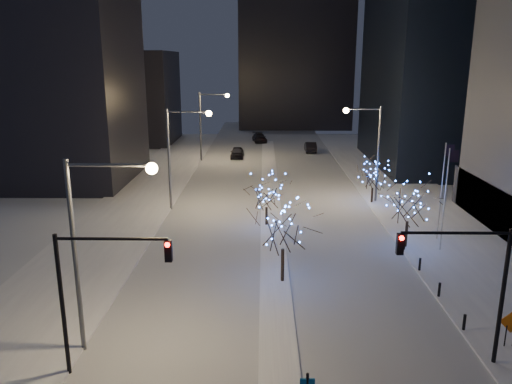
{
  "coord_description": "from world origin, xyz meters",
  "views": [
    {
      "loc": [
        -0.81,
        -20.62,
        14.41
      ],
      "look_at": [
        -1.33,
        15.0,
        5.0
      ],
      "focal_mm": 35.0,
      "sensor_mm": 36.0,
      "label": 1
    }
  ],
  "objects_px": {
    "street_lamp_w_far": "(207,117)",
    "car_near": "(237,153)",
    "traffic_signal_east": "(472,274)",
    "car_mid": "(310,147)",
    "holiday_tree_median_near": "(283,226)",
    "holiday_tree_plaza_far": "(373,175)",
    "construction_sign": "(511,325)",
    "street_lamp_w_near": "(94,230)",
    "holiday_tree_median_far": "(267,192)",
    "street_lamp_w_mid": "(179,145)",
    "car_far": "(260,138)",
    "holiday_tree_plaza_near": "(409,201)",
    "traffic_signal_west": "(94,281)",
    "street_lamp_east": "(370,141)"
  },
  "relations": [
    {
      "from": "traffic_signal_east",
      "to": "car_mid",
      "type": "bearing_deg",
      "value": 92.02
    },
    {
      "from": "street_lamp_w_far",
      "to": "car_far",
      "type": "xyz_separation_m",
      "value": [
        7.44,
        17.54,
        -5.72
      ]
    },
    {
      "from": "holiday_tree_median_near",
      "to": "construction_sign",
      "type": "distance_m",
      "value": 14.03
    },
    {
      "from": "car_near",
      "to": "holiday_tree_plaza_far",
      "type": "height_order",
      "value": "holiday_tree_plaza_far"
    },
    {
      "from": "street_lamp_w_near",
      "to": "traffic_signal_east",
      "type": "xyz_separation_m",
      "value": [
        17.88,
        -1.0,
        -1.74
      ]
    },
    {
      "from": "holiday_tree_plaza_far",
      "to": "construction_sign",
      "type": "relative_size",
      "value": 2.28
    },
    {
      "from": "holiday_tree_plaza_near",
      "to": "holiday_tree_plaza_far",
      "type": "xyz_separation_m",
      "value": [
        -0.0,
        12.75,
        -0.88
      ]
    },
    {
      "from": "street_lamp_w_far",
      "to": "holiday_tree_plaza_far",
      "type": "xyz_separation_m",
      "value": [
        19.44,
        -22.55,
        -3.48
      ]
    },
    {
      "from": "traffic_signal_west",
      "to": "car_near",
      "type": "distance_m",
      "value": 54.62
    },
    {
      "from": "street_lamp_w_far",
      "to": "car_far",
      "type": "relative_size",
      "value": 1.86
    },
    {
      "from": "traffic_signal_west",
      "to": "holiday_tree_plaza_far",
      "type": "distance_m",
      "value": 35.06
    },
    {
      "from": "car_near",
      "to": "holiday_tree_plaza_near",
      "type": "bearing_deg",
      "value": -68.12
    },
    {
      "from": "street_lamp_w_mid",
      "to": "street_lamp_east",
      "type": "bearing_deg",
      "value": 8.96
    },
    {
      "from": "holiday_tree_plaza_far",
      "to": "traffic_signal_east",
      "type": "bearing_deg",
      "value": -93.14
    },
    {
      "from": "holiday_tree_median_near",
      "to": "car_near",
      "type": "bearing_deg",
      "value": 96.83
    },
    {
      "from": "street_lamp_w_far",
      "to": "holiday_tree_plaza_far",
      "type": "bearing_deg",
      "value": -49.24
    },
    {
      "from": "traffic_signal_east",
      "to": "car_mid",
      "type": "distance_m",
      "value": 58.95
    },
    {
      "from": "holiday_tree_median_near",
      "to": "construction_sign",
      "type": "xyz_separation_m",
      "value": [
        11.39,
        -7.74,
        -2.67
      ]
    },
    {
      "from": "traffic_signal_west",
      "to": "car_far",
      "type": "height_order",
      "value": "traffic_signal_west"
    },
    {
      "from": "street_lamp_w_far",
      "to": "street_lamp_east",
      "type": "xyz_separation_m",
      "value": [
        19.02,
        -22.0,
        -0.05
      ]
    },
    {
      "from": "street_lamp_w_mid",
      "to": "traffic_signal_east",
      "type": "xyz_separation_m",
      "value": [
        17.88,
        -26.0,
        -1.74
      ]
    },
    {
      "from": "traffic_signal_east",
      "to": "traffic_signal_west",
      "type": "bearing_deg",
      "value": -176.71
    },
    {
      "from": "car_near",
      "to": "construction_sign",
      "type": "xyz_separation_m",
      "value": [
        16.68,
        -51.95,
        0.52
      ]
    },
    {
      "from": "car_far",
      "to": "holiday_tree_plaza_far",
      "type": "bearing_deg",
      "value": -82.24
    },
    {
      "from": "street_lamp_w_mid",
      "to": "street_lamp_east",
      "type": "distance_m",
      "value": 19.26
    },
    {
      "from": "car_mid",
      "to": "car_far",
      "type": "bearing_deg",
      "value": -49.4
    },
    {
      "from": "car_far",
      "to": "holiday_tree_median_near",
      "type": "distance_m",
      "value": 59.51
    },
    {
      "from": "street_lamp_w_mid",
      "to": "car_near",
      "type": "bearing_deg",
      "value": 81.39
    },
    {
      "from": "street_lamp_w_far",
      "to": "traffic_signal_west",
      "type": "xyz_separation_m",
      "value": [
        0.5,
        -52.0,
        -1.74
      ]
    },
    {
      "from": "street_lamp_w_near",
      "to": "holiday_tree_median_far",
      "type": "distance_m",
      "value": 21.92
    },
    {
      "from": "traffic_signal_east",
      "to": "holiday_tree_median_near",
      "type": "bearing_deg",
      "value": 132.67
    },
    {
      "from": "street_lamp_east",
      "to": "car_near",
      "type": "bearing_deg",
      "value": 121.42
    },
    {
      "from": "car_mid",
      "to": "holiday_tree_plaza_near",
      "type": "distance_m",
      "value": 43.34
    },
    {
      "from": "holiday_tree_plaza_near",
      "to": "street_lamp_east",
      "type": "bearing_deg",
      "value": 91.8
    },
    {
      "from": "street_lamp_w_mid",
      "to": "holiday_tree_median_near",
      "type": "relative_size",
      "value": 1.73
    },
    {
      "from": "street_lamp_east",
      "to": "traffic_signal_west",
      "type": "xyz_separation_m",
      "value": [
        -18.52,
        -30.0,
        -1.69
      ]
    },
    {
      "from": "street_lamp_w_far",
      "to": "car_near",
      "type": "xyz_separation_m",
      "value": [
        4.14,
        2.35,
        -5.68
      ]
    },
    {
      "from": "car_far",
      "to": "car_mid",
      "type": "bearing_deg",
      "value": -58.31
    },
    {
      "from": "traffic_signal_west",
      "to": "car_mid",
      "type": "height_order",
      "value": "traffic_signal_west"
    },
    {
      "from": "street_lamp_east",
      "to": "street_lamp_w_near",
      "type": "bearing_deg",
      "value": -124.19
    },
    {
      "from": "traffic_signal_east",
      "to": "car_near",
      "type": "relative_size",
      "value": 1.45
    },
    {
      "from": "car_mid",
      "to": "car_far",
      "type": "xyz_separation_m",
      "value": [
        -8.37,
        9.76,
        -0.03
      ]
    },
    {
      "from": "holiday_tree_median_near",
      "to": "traffic_signal_west",
      "type": "bearing_deg",
      "value": -131.36
    },
    {
      "from": "traffic_signal_east",
      "to": "car_mid",
      "type": "relative_size",
      "value": 1.43
    },
    {
      "from": "holiday_tree_plaza_far",
      "to": "construction_sign",
      "type": "height_order",
      "value": "holiday_tree_plaza_far"
    },
    {
      "from": "holiday_tree_median_near",
      "to": "holiday_tree_plaza_far",
      "type": "relative_size",
      "value": 1.29
    },
    {
      "from": "car_far",
      "to": "holiday_tree_plaza_far",
      "type": "xyz_separation_m",
      "value": [
        12.0,
        -40.09,
        2.24
      ]
    },
    {
      "from": "traffic_signal_west",
      "to": "holiday_tree_median_far",
      "type": "distance_m",
      "value": 23.41
    },
    {
      "from": "car_far",
      "to": "holiday_tree_plaza_near",
      "type": "bearing_deg",
      "value": -86.11
    },
    {
      "from": "street_lamp_w_near",
      "to": "construction_sign",
      "type": "distance_m",
      "value": 21.46
    }
  ]
}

